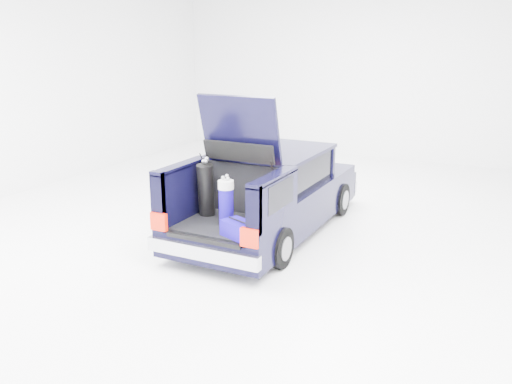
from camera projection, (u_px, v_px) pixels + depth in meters
The scene contains 6 objects.
ground at pixel (269, 231), 9.54m from camera, with size 14.00×14.00×0.00m, color white.
car at pixel (272, 193), 9.45m from camera, with size 1.87×4.65×2.47m.
red_suitcase at pixel (261, 206), 7.95m from camera, with size 0.43×0.34×0.64m.
black_golf_bag at pixel (206, 190), 8.38m from camera, with size 0.33×0.38×0.92m.
blue_golf_bag at pixel (226, 203), 7.92m from camera, with size 0.28×0.28×0.78m.
blue_duffel at pixel (239, 229), 7.53m from camera, with size 0.55×0.46×0.25m.
Camera 1 is at (3.85, -8.14, 3.25)m, focal length 38.00 mm.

